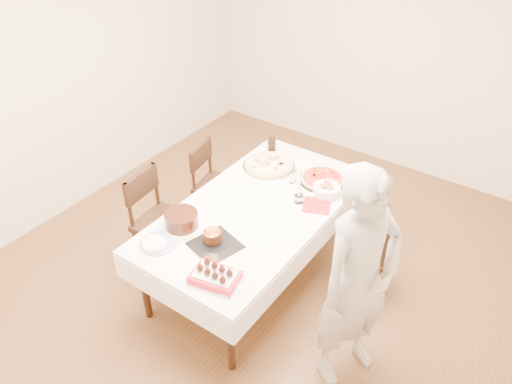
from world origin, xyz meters
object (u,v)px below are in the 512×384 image
Objects in this scene: chair_left_dessert at (164,223)px; cola_glass at (272,145)px; layer_cake at (182,220)px; person at (358,282)px; chair_right_savory at (360,252)px; birthday_cake at (212,233)px; strawberry_box at (215,276)px; taper_candle at (300,184)px; pasta_bowl at (327,190)px; dining_table at (256,241)px; chair_left_savory at (219,186)px; pizza_white at (269,165)px; pizza_pepperoni at (322,179)px.

chair_left_dessert is 6.51× the size of cola_glass.
person is at bearing 4.87° from layer_cake.
chair_right_savory is at bearing 43.72° from person.
layer_cake is 0.31m from birthday_cake.
chair_left_dessert is at bearing 154.20° from strawberry_box.
taper_candle is at bearing 164.82° from chair_right_savory.
chair_right_savory is at bearing -161.10° from chair_left_dessert.
pasta_bowl is 1.29m from layer_cake.
chair_left_savory is (-0.75, 0.41, 0.06)m from dining_table.
chair_right_savory is 1.53m from layer_cake.
chair_right_savory is 1.39m from cola_glass.
layer_cake is at bearing -93.53° from pizza_white.
person is at bearing 145.72° from chair_left_savory.
taper_candle is (0.99, 0.65, 0.46)m from chair_left_dessert.
chair_left_dessert is 1.92× the size of pizza_white.
chair_left_dessert is (-0.74, -0.37, 0.11)m from dining_table.
chair_left_savory is at bearing -158.78° from pizza_white.
pasta_bowl is (0.39, 0.51, 0.42)m from dining_table.
pasta_bowl is 0.86m from cola_glass.
layer_cake is at bearing -87.37° from cola_glass.
pizza_white and pizza_pepperoni have the same top height.
layer_cake reaches higher than pizza_white.
cola_glass is (-1.23, 0.48, 0.40)m from chair_right_savory.
person is 1.99m from cola_glass.
pizza_white is at bearing 86.47° from layer_cake.
chair_left_savory reaches higher than pizza_white.
chair_left_savory is 0.61m from pizza_white.
taper_candle is at bearing 54.22° from layer_cake.
taper_candle is (0.25, 0.28, 0.56)m from dining_table.
person reaches higher than strawberry_box.
birthday_cake is (-0.86, -0.90, 0.42)m from chair_right_savory.
taper_candle reaches higher than birthday_cake.
strawberry_box is (0.99, -0.48, 0.31)m from chair_left_dessert.
pizza_pepperoni is 0.21m from pasta_bowl.
pasta_bowl is (-0.74, 0.93, -0.09)m from person.
cola_glass is at bearing 92.63° from layer_cake.
pasta_bowl is at bearing 52.79° from dining_table.
layer_cake is (-0.73, -1.06, 0.02)m from pasta_bowl.
chair_left_savory is 0.78m from chair_left_dessert.
person is at bearing -39.54° from cola_glass.
pizza_white is at bearing -122.11° from chair_left_dessert.
birthday_cake is (-0.29, -1.21, 0.06)m from pizza_pepperoni.
pizza_pepperoni is at bearing 63.79° from layer_cake.
pizza_pepperoni is at bearing -14.50° from cola_glass.
strawberry_box reaches higher than dining_table.
dining_table is 1.04m from cola_glass.
pasta_bowl is (1.14, 0.10, 0.36)m from chair_left_savory.
taper_candle is 1.10× the size of layer_cake.
chair_left_dessert is 0.55m from layer_cake.
cola_glass reaches higher than strawberry_box.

